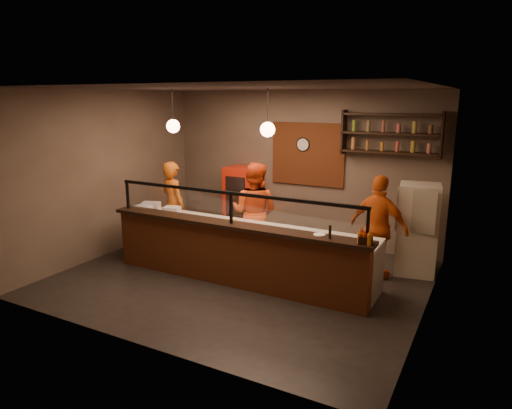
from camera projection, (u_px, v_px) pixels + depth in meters
The scene contains 29 objects.
floor at pixel (241, 278), 7.91m from camera, with size 6.00×6.00×0.00m, color black.
ceiling at pixel (239, 88), 7.18m from camera, with size 6.00×6.00×0.00m, color #362D2A.
wall_back at pixel (299, 168), 9.69m from camera, with size 6.00×6.00×0.00m, color #6A5B4D.
wall_left at pixel (108, 174), 8.92m from camera, with size 5.00×5.00×0.00m, color #6A5B4D.
wall_right at pixel (432, 207), 6.16m from camera, with size 5.00×5.00×0.00m, color #6A5B4D.
wall_front at pixel (135, 223), 5.39m from camera, with size 6.00×6.00×0.00m, color #6A5B4D.
brick_patch at pixel (308, 154), 9.50m from camera, with size 1.60×0.04×1.30m, color brown.
service_counter at pixel (232, 256), 7.53m from camera, with size 4.60×0.25×1.00m, color brown.
counter_ledge at pixel (231, 225), 7.41m from camera, with size 4.70×0.37×0.06m, color black.
worktop_cabinet at pixel (246, 251), 7.98m from camera, with size 4.60×0.75×0.85m, color gray.
worktop at pixel (246, 227), 7.88m from camera, with size 4.60×0.75×0.05m, color white.
sneeze_guard at pixel (231, 205), 7.34m from camera, with size 4.50×0.05×0.52m.
wall_shelving at pixel (391, 133), 8.48m from camera, with size 1.84×0.28×0.85m.
wall_clock at pixel (303, 144), 9.49m from camera, with size 0.30×0.30×0.04m, color black.
pendant_left at pixel (173, 126), 8.18m from camera, with size 0.24×0.24×0.77m.
pendant_right at pixel (268, 129), 7.31m from camera, with size 0.24×0.24×0.77m.
cook_left at pixel (173, 205), 9.33m from camera, with size 0.66×0.43×1.80m, color #D46013.
cook_mid at pixel (254, 212), 8.60m from camera, with size 0.92×0.72×1.89m, color #DE4614.
cook_right at pixel (379, 228), 7.74m from camera, with size 1.05×0.44×1.80m, color #C84E12.
fridge at pixel (417, 229), 7.97m from camera, with size 0.67×0.63×1.61m, color beige.
red_cooler at pixel (243, 202), 10.12m from camera, with size 0.68×0.62×1.58m, color red.
pizza_dough at pixel (251, 227), 7.72m from camera, with size 0.49×0.49×0.01m, color white.
prep_tub_a at pixel (151, 207), 8.87m from camera, with size 0.33×0.27×0.17m, color silver.
prep_tub_b at pixel (172, 211), 8.59m from camera, with size 0.30×0.24×0.15m, color white.
prep_tub_c at pixel (143, 209), 8.68m from camera, with size 0.30×0.24×0.15m, color silver.
rolling_pin at pixel (227, 220), 8.08m from camera, with size 0.06×0.06×0.33m, color gold.
condiment_caddy at pixel (365, 240), 6.36m from camera, with size 0.20×0.16×0.11m, color black.
pepper_mill at pixel (330, 232), 6.60m from camera, with size 0.04×0.04×0.19m, color black.
small_plate at pixel (319, 235), 6.77m from camera, with size 0.18×0.18×0.01m, color white.
Camera 1 is at (3.72, -6.41, 3.04)m, focal length 32.00 mm.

